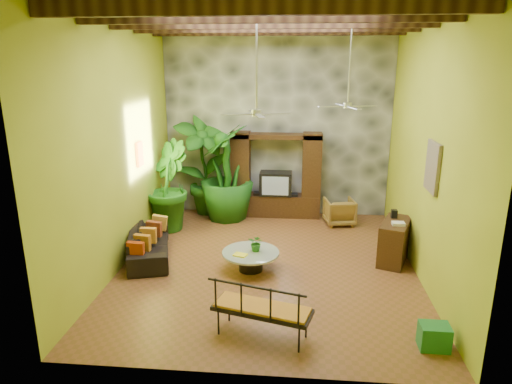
# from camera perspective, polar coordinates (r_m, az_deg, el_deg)

# --- Properties ---
(ground) EXTENTS (7.00, 7.00, 0.00)m
(ground) POSITION_cam_1_polar(r_m,az_deg,el_deg) (9.69, 1.47, -9.03)
(ground) COLOR brown
(ground) RESTS_ON ground
(ceiling) EXTENTS (6.00, 7.00, 0.02)m
(ceiling) POSITION_cam_1_polar(r_m,az_deg,el_deg) (8.80, 1.73, 21.87)
(ceiling) COLOR silver
(ceiling) RESTS_ON back_wall
(back_wall) EXTENTS (6.00, 0.02, 5.00)m
(back_wall) POSITION_cam_1_polar(r_m,az_deg,el_deg) (12.37, 2.66, 8.64)
(back_wall) COLOR #9CA625
(back_wall) RESTS_ON ground
(left_wall) EXTENTS (0.02, 7.00, 5.00)m
(left_wall) POSITION_cam_1_polar(r_m,az_deg,el_deg) (9.58, -16.71, 5.73)
(left_wall) COLOR #9CA625
(left_wall) RESTS_ON ground
(right_wall) EXTENTS (0.02, 7.00, 5.00)m
(right_wall) POSITION_cam_1_polar(r_m,az_deg,el_deg) (9.23, 20.60, 4.99)
(right_wall) COLOR #9CA625
(right_wall) RESTS_ON ground
(stone_accent_wall) EXTENTS (5.98, 0.10, 4.98)m
(stone_accent_wall) POSITION_cam_1_polar(r_m,az_deg,el_deg) (12.31, 2.64, 8.60)
(stone_accent_wall) COLOR #3E4146
(stone_accent_wall) RESTS_ON ground
(ceiling_beams) EXTENTS (5.95, 5.36, 0.22)m
(ceiling_beams) POSITION_cam_1_polar(r_m,az_deg,el_deg) (8.78, 1.72, 20.44)
(ceiling_beams) COLOR #3A2512
(ceiling_beams) RESTS_ON ceiling
(entertainment_center) EXTENTS (2.40, 0.55, 2.30)m
(entertainment_center) POSITION_cam_1_polar(r_m,az_deg,el_deg) (12.31, 2.48, 1.31)
(entertainment_center) COLOR black
(entertainment_center) RESTS_ON ground
(ceiling_fan_front) EXTENTS (1.28, 1.28, 1.86)m
(ceiling_fan_front) POSITION_cam_1_polar(r_m,az_deg,el_deg) (8.41, 0.07, 11.23)
(ceiling_fan_front) COLOR #B5B4B9
(ceiling_fan_front) RESTS_ON ceiling
(ceiling_fan_back) EXTENTS (1.28, 1.28, 1.86)m
(ceiling_fan_back) POSITION_cam_1_polar(r_m,az_deg,el_deg) (10.03, 11.46, 11.74)
(ceiling_fan_back) COLOR #B5B4B9
(ceiling_fan_back) RESTS_ON ceiling
(wall_art_mask) EXTENTS (0.06, 0.32, 0.55)m
(wall_art_mask) POSITION_cam_1_polar(r_m,az_deg,el_deg) (10.56, -14.36, 4.62)
(wall_art_mask) COLOR orange
(wall_art_mask) RESTS_ON left_wall
(wall_art_painting) EXTENTS (0.06, 0.70, 0.90)m
(wall_art_painting) POSITION_cam_1_polar(r_m,az_deg,el_deg) (8.69, 21.21, 2.93)
(wall_art_painting) COLOR #255D88
(wall_art_painting) RESTS_ON right_wall
(sofa) EXTENTS (1.35, 2.22, 0.61)m
(sofa) POSITION_cam_1_polar(r_m,az_deg,el_deg) (10.18, -13.23, -6.33)
(sofa) COLOR black
(sofa) RESTS_ON ground
(wicker_armchair) EXTENTS (0.84, 0.86, 0.67)m
(wicker_armchair) POSITION_cam_1_polar(r_m,az_deg,el_deg) (12.04, 10.39, -2.42)
(wicker_armchair) COLOR olive
(wicker_armchair) RESTS_ON ground
(tall_plant_a) EXTENTS (1.79, 1.58, 2.84)m
(tall_plant_a) POSITION_cam_1_polar(r_m,az_deg,el_deg) (12.46, -6.61, 3.55)
(tall_plant_a) COLOR #226219
(tall_plant_a) RESTS_ON ground
(tall_plant_b) EXTENTS (1.32, 1.48, 2.24)m
(tall_plant_b) POSITION_cam_1_polar(r_m,az_deg,el_deg) (11.54, -11.07, 0.80)
(tall_plant_b) COLOR #21661A
(tall_plant_b) RESTS_ON ground
(tall_plant_c) EXTENTS (1.55, 1.55, 2.53)m
(tall_plant_c) POSITION_cam_1_polar(r_m,az_deg,el_deg) (12.04, -3.72, 2.42)
(tall_plant_c) COLOR #1C5A17
(tall_plant_c) RESTS_ON ground
(coffee_table) EXTENTS (1.16, 1.16, 0.40)m
(coffee_table) POSITION_cam_1_polar(r_m,az_deg,el_deg) (9.35, -0.67, -8.28)
(coffee_table) COLOR black
(coffee_table) RESTS_ON ground
(centerpiece_plant) EXTENTS (0.38, 0.35, 0.35)m
(centerpiece_plant) POSITION_cam_1_polar(r_m,az_deg,el_deg) (9.26, 0.06, -6.38)
(centerpiece_plant) COLOR #266A1C
(centerpiece_plant) RESTS_ON coffee_table
(yellow_tray) EXTENTS (0.31, 0.26, 0.03)m
(yellow_tray) POSITION_cam_1_polar(r_m,az_deg,el_deg) (9.12, -1.98, -7.86)
(yellow_tray) COLOR yellow
(yellow_tray) RESTS_ON coffee_table
(iron_bench) EXTENTS (1.61, 0.95, 0.57)m
(iron_bench) POSITION_cam_1_polar(r_m,az_deg,el_deg) (7.10, 0.72, -14.23)
(iron_bench) COLOR black
(iron_bench) RESTS_ON ground
(side_console) EXTENTS (0.86, 1.21, 0.89)m
(side_console) POSITION_cam_1_polar(r_m,az_deg,el_deg) (10.11, 16.91, -5.93)
(side_console) COLOR #361E11
(side_console) RESTS_ON ground
(green_bin) EXTENTS (0.44, 0.33, 0.38)m
(green_bin) POSITION_cam_1_polar(r_m,az_deg,el_deg) (7.56, 21.38, -16.48)
(green_bin) COLOR #1E732D
(green_bin) RESTS_ON ground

